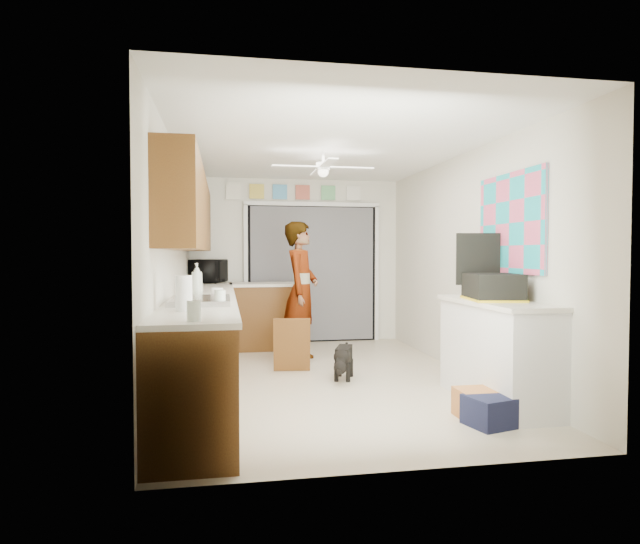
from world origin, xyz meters
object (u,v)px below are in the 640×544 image
microwave (209,271)px  dog (344,361)px  man (301,291)px  cardboard_box (479,403)px  paper_towel_roll (184,293)px  suitcase (493,287)px  cup (217,293)px  navy_crate (492,411)px  soap_bottle (197,279)px

microwave → dog: size_ratio=1.20×
man → cardboard_box: bearing=-133.9°
paper_towel_roll → suitcase: size_ratio=0.47×
microwave → suitcase: size_ratio=1.08×
microwave → dog: 2.88m
man → dog: man is taller
cup → man: size_ratio=0.07×
navy_crate → dog: dog is taller
navy_crate → cup: bearing=149.9°
microwave → man: (1.19, -1.18, -0.22)m
cup → dog: size_ratio=0.25×
man → dog: (0.31, -1.10, -0.69)m
navy_crate → man: (-1.13, 2.84, 0.77)m
cup → man: 1.90m
cup → navy_crate: cup is taller
soap_bottle → navy_crate: soap_bottle is taller
soap_bottle → dog: (1.55, -0.03, -0.90)m
paper_towel_roll → man: bearing=65.1°
paper_towel_roll → microwave: bearing=89.0°
suitcase → microwave: bearing=137.5°
soap_bottle → paper_towel_roll: size_ratio=1.24×
navy_crate → man: bearing=111.6°
cardboard_box → dog: (-0.82, 1.52, 0.08)m
suitcase → man: (-1.45, 2.23, -0.18)m
soap_bottle → suitcase: bearing=-23.2°
navy_crate → man: 3.15m
microwave → suitcase: bearing=-127.5°
soap_bottle → paper_towel_roll: 1.62m
suitcase → dog: 1.81m
microwave → navy_crate: size_ratio=1.57×
cardboard_box → navy_crate: 0.22m
navy_crate → dog: size_ratio=0.76×
cup → cardboard_box: (2.16, -1.03, -0.87)m
cup → microwave: bearing=93.2°
microwave → man: bearing=-120.1°
man → suitcase: bearing=-124.1°
microwave → suitcase: (2.63, -3.41, -0.05)m
cup → suitcase: 2.56m
suitcase → dog: size_ratio=1.11×
cup → paper_towel_roll: paper_towel_roll is taller
paper_towel_roll → dog: bearing=45.5°
soap_bottle → suitcase: 2.92m
microwave → cardboard_box: microwave is taller
cardboard_box → dog: size_ratio=0.75×
soap_bottle → cup: 0.57m
microwave → man: size_ratio=0.34×
microwave → cardboard_box: bearing=-133.9°
soap_bottle → navy_crate: bearing=-36.7°
soap_bottle → suitcase: (2.69, -1.15, -0.04)m
dog → cup: bearing=-139.6°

